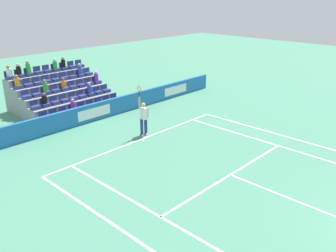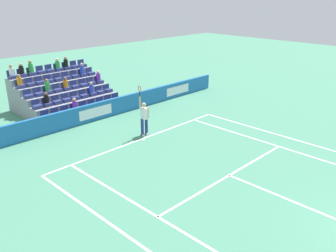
# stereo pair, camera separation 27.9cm
# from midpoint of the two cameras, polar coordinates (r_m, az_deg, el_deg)

# --- Properties ---
(line_baseline) EXTENTS (10.97, 0.10, 0.01)m
(line_baseline) POSITION_cam_midpoint_polar(r_m,az_deg,el_deg) (18.65, -4.68, -2.10)
(line_baseline) COLOR white
(line_baseline) RESTS_ON ground
(line_service) EXTENTS (8.23, 0.10, 0.01)m
(line_service) POSITION_cam_midpoint_polar(r_m,az_deg,el_deg) (15.37, 9.26, -7.58)
(line_service) COLOR white
(line_service) RESTS_ON ground
(line_centre_service) EXTENTS (0.10, 6.40, 0.01)m
(line_centre_service) POSITION_cam_midpoint_polar(r_m,az_deg,el_deg) (14.10, 20.18, -11.50)
(line_centre_service) COLOR white
(line_centre_service) RESTS_ON ground
(line_singles_sideline_left) EXTENTS (0.10, 11.89, 0.01)m
(line_singles_sideline_left) POSITION_cam_midpoint_polar(r_m,az_deg,el_deg) (12.38, -0.28, -14.97)
(line_singles_sideline_left) COLOR white
(line_singles_sideline_left) RESTS_ON ground
(line_singles_sideline_right) EXTENTS (0.10, 11.89, 0.01)m
(line_singles_sideline_right) POSITION_cam_midpoint_polar(r_m,az_deg,el_deg) (18.44, 17.78, -3.36)
(line_singles_sideline_right) COLOR white
(line_singles_sideline_right) RESTS_ON ground
(line_doubles_sideline_left) EXTENTS (0.10, 11.89, 0.01)m
(line_doubles_sideline_left) POSITION_cam_midpoint_polar(r_m,az_deg,el_deg) (11.63, -5.20, -17.77)
(line_doubles_sideline_left) COLOR white
(line_doubles_sideline_left) RESTS_ON ground
(line_doubles_sideline_right) EXTENTS (0.10, 11.89, 0.01)m
(line_doubles_sideline_right) POSITION_cam_midpoint_polar(r_m,az_deg,el_deg) (19.60, 19.59, -2.13)
(line_doubles_sideline_right) COLOR white
(line_doubles_sideline_right) RESTS_ON ground
(line_centre_mark) EXTENTS (0.10, 0.20, 0.01)m
(line_centre_mark) POSITION_cam_midpoint_polar(r_m,az_deg,el_deg) (18.58, -4.48, -2.18)
(line_centre_mark) COLOR white
(line_centre_mark) RESTS_ON ground
(sponsor_barrier) EXTENTS (20.92, 0.22, 1.04)m
(sponsor_barrier) POSITION_cam_midpoint_polar(r_m,az_deg,el_deg) (21.51, -12.02, 2.14)
(sponsor_barrier) COLOR #1E66AD
(sponsor_barrier) RESTS_ON ground
(tennis_player) EXTENTS (0.51, 0.41, 2.85)m
(tennis_player) POSITION_cam_midpoint_polar(r_m,az_deg,el_deg) (18.84, -4.31, 1.38)
(tennis_player) COLOR navy
(tennis_player) RESTS_ON ground
(stadium_stand) EXTENTS (5.58, 4.75, 3.05)m
(stadium_stand) POSITION_cam_midpoint_polar(r_m,az_deg,el_deg) (24.35, -16.93, 4.62)
(stadium_stand) COLOR gray
(stadium_stand) RESTS_ON ground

